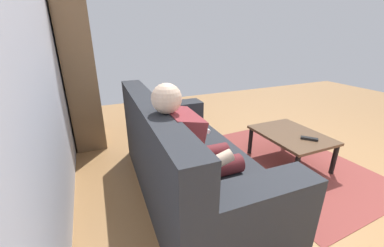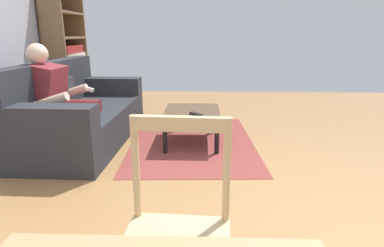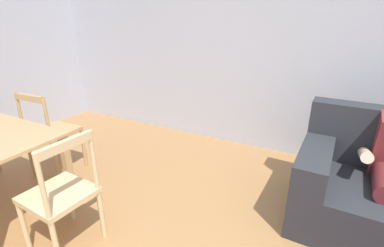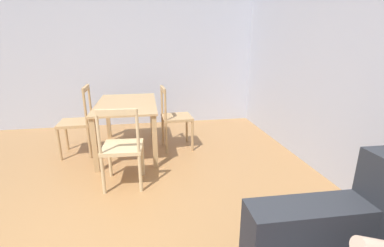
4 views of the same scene
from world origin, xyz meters
name	(u,v)px [view 4 (image 4 of 4)]	position (x,y,z in m)	size (l,w,h in m)	color
wall_side	(115,56)	(-3.59, 0.00, 1.29)	(0.12, 5.23, 2.57)	#ABB0BE
dining_table	(127,110)	(-2.18, 0.24, 0.61)	(1.35, 0.81, 0.71)	tan
dining_chair_near_wall	(175,118)	(-2.18, 0.92, 0.47)	(0.44, 0.44, 0.92)	tan
dining_chair_facing_couch	(122,148)	(-1.18, 0.24, 0.45)	(0.44, 0.44, 0.91)	#D1B27F
dining_chair_by_doorway	(78,122)	(-2.18, -0.44, 0.47)	(0.43, 0.43, 0.96)	tan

